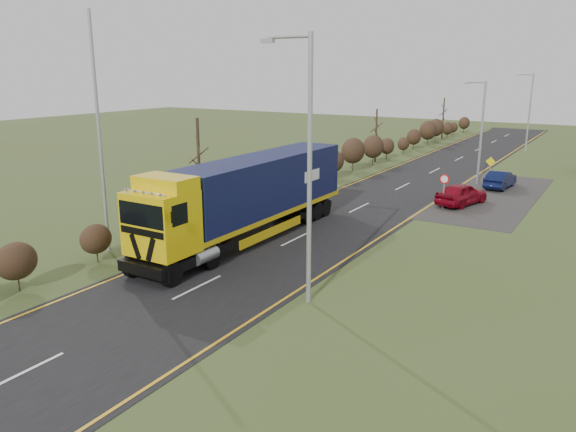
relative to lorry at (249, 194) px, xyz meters
The scene contains 14 objects.
ground 4.15m from the lorry, 51.90° to the right, with size 160.00×160.00×0.00m, color #404C20.
road 8.05m from the lorry, 74.43° to the left, with size 8.00×120.00×0.02m, color black.
layby 19.53m from the lorry, 63.79° to the left, with size 6.00×18.00×0.02m, color #2D2A28.
lane_markings 7.76m from the lorry, 73.79° to the left, with size 7.52×116.00×0.01m.
hedgerow 6.64m from the lorry, 126.77° to the left, with size 2.24×102.04×6.05m.
lorry is the anchor object (origin of this frame).
car_red_hatchback 15.67m from the lorry, 61.57° to the left, with size 1.74×4.33×1.48m, color maroon.
car_blue_sedan 22.40m from the lorry, 67.64° to the left, with size 1.39×3.98×1.31m, color #090F32.
streetlight_near 9.06m from the lorry, 40.19° to the right, with size 2.11×0.20×9.96m.
streetlight_mid 22.43m from the lorry, 72.92° to the left, with size 1.69×0.18×7.87m.
streetlight_far 42.37m from the lorry, 80.73° to the left, with size 1.77×0.18×8.29m.
left_pole 7.78m from the lorry, 134.11° to the right, with size 0.16×0.16×11.32m, color #A0A3A6.
speed_sign 13.79m from the lorry, 60.87° to the left, with size 0.62×0.10×2.25m.
warning_board 24.29m from the lorry, 72.83° to the left, with size 0.74×0.11×1.95m.
Camera 1 is at (14.41, -20.46, 8.70)m, focal length 35.00 mm.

